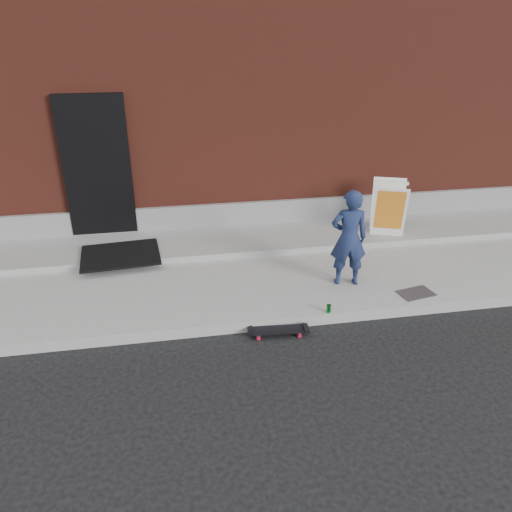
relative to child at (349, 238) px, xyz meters
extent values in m
plane|color=black|center=(-0.87, -0.77, -0.84)|extent=(80.00, 80.00, 0.00)
cube|color=gray|center=(-0.87, 0.73, -0.76)|extent=(20.00, 3.00, 0.15)
cube|color=gray|center=(-0.87, 1.63, -0.64)|extent=(20.00, 1.20, 0.10)
cube|color=maroon|center=(-0.87, 6.23, 1.66)|extent=(20.00, 8.00, 5.00)
cube|color=gray|center=(-0.87, 2.20, -0.39)|extent=(20.00, 0.10, 0.40)
cube|color=black|center=(-3.47, 2.19, 0.56)|extent=(1.05, 0.12, 2.25)
imported|color=#1B274D|center=(0.00, 0.00, 0.00)|extent=(0.54, 0.40, 1.38)
cylinder|color=#B0122C|center=(-0.90, -0.83, -0.81)|extent=(0.05, 0.03, 0.05)
cylinder|color=#B0122C|center=(-0.91, -0.99, -0.81)|extent=(0.05, 0.03, 0.05)
cylinder|color=#B0122C|center=(-1.41, -0.79, -0.81)|extent=(0.05, 0.03, 0.05)
cylinder|color=#B0122C|center=(-1.42, -0.95, -0.81)|extent=(0.05, 0.03, 0.05)
cube|color=#A7A8AC|center=(-0.91, -0.91, -0.78)|extent=(0.06, 0.16, 0.02)
cube|color=#A7A8AC|center=(-1.41, -0.87, -0.78)|extent=(0.06, 0.16, 0.02)
cube|color=black|center=(-1.16, -0.89, -0.76)|extent=(0.74, 0.24, 0.02)
cube|color=white|center=(1.13, 1.21, -0.15)|extent=(0.59, 0.41, 0.88)
cube|color=white|center=(1.26, 1.58, -0.15)|extent=(0.59, 0.41, 0.88)
cube|color=yellow|center=(1.12, 1.19, -0.19)|extent=(0.49, 0.33, 0.70)
cube|color=white|center=(1.20, 1.39, 0.29)|extent=(0.52, 0.23, 0.04)
cylinder|color=#1A842B|center=(-0.47, -0.72, -0.63)|extent=(0.07, 0.07, 0.11)
cube|color=black|center=(-3.17, 1.23, -0.57)|extent=(1.25, 1.04, 0.03)
cube|color=#535358|center=(0.85, -0.47, -0.68)|extent=(0.52, 0.38, 0.01)
camera|label=1|loc=(-2.32, -5.91, 2.72)|focal=35.00mm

